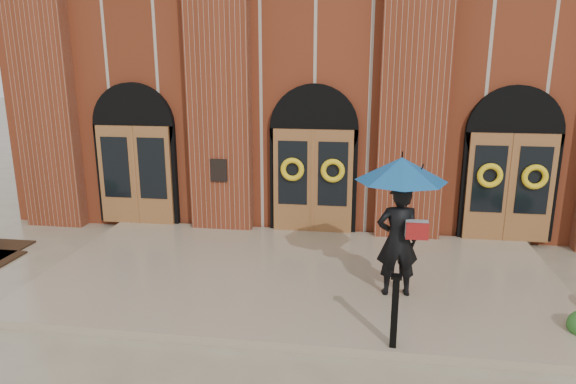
# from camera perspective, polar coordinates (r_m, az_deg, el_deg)

# --- Properties ---
(ground) EXTENTS (90.00, 90.00, 0.00)m
(ground) POSITION_cam_1_polar(r_m,az_deg,el_deg) (10.22, 1.13, -9.97)
(ground) COLOR gray
(ground) RESTS_ON ground
(landing) EXTENTS (10.00, 5.30, 0.15)m
(landing) POSITION_cam_1_polar(r_m,az_deg,el_deg) (10.32, 1.24, -9.25)
(landing) COLOR gray
(landing) RESTS_ON ground
(church_building) EXTENTS (16.20, 12.53, 7.00)m
(church_building) POSITION_cam_1_polar(r_m,az_deg,el_deg) (18.06, 4.82, 12.14)
(church_building) COLOR maroon
(church_building) RESTS_ON ground
(man_with_umbrella) EXTENTS (1.76, 1.76, 2.49)m
(man_with_umbrella) POSITION_cam_1_polar(r_m,az_deg,el_deg) (9.00, 12.34, -0.89)
(man_with_umbrella) COLOR black
(man_with_umbrella) RESTS_ON landing
(metal_post) EXTENTS (0.17, 0.17, 1.13)m
(metal_post) POSITION_cam_1_polar(r_m,az_deg,el_deg) (7.73, 11.78, -12.68)
(metal_post) COLOR black
(metal_post) RESTS_ON landing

